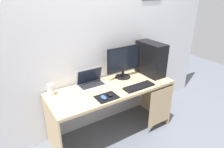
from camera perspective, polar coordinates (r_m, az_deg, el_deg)
The scene contains 11 objects.
ground_plane at distance 2.92m, azimuth 0.00°, elevation -16.62°, with size 8.00×8.00×0.00m, color slate.
wall_back at distance 2.60m, azimuth -4.22°, elevation 10.54°, with size 4.00×0.05×2.60m.
desk at distance 2.58m, azimuth 0.50°, elevation -6.43°, with size 1.64×0.62×0.73m.
pc_tower at distance 2.85m, azimuth 11.22°, elevation 4.43°, with size 0.21×0.45×0.47m, color black.
monitor at distance 2.69m, azimuth 3.39°, elevation 3.57°, with size 0.52×0.22×0.45m.
laptop at distance 2.54m, azimuth -6.02°, elevation -2.37°, with size 0.36×0.23×0.23m.
speaker at distance 2.40m, azimuth -17.52°, elevation -4.44°, with size 0.08×0.08×0.14m, color silver.
keyboard at distance 2.51m, azimuth 7.90°, elevation -3.65°, with size 0.42×0.14×0.02m, color black.
mousepad at distance 2.28m, azimuth -1.53°, elevation -6.77°, with size 0.26×0.20×0.01m, color black.
mouse_left at distance 2.30m, azimuth -0.70°, elevation -5.94°, with size 0.06×0.10×0.03m, color black.
mouse_right at distance 2.24m, azimuth -2.44°, elevation -6.85°, with size 0.06×0.10×0.03m, color #2D51B2.
Camera 1 is at (-1.20, -1.87, 1.89)m, focal length 31.24 mm.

